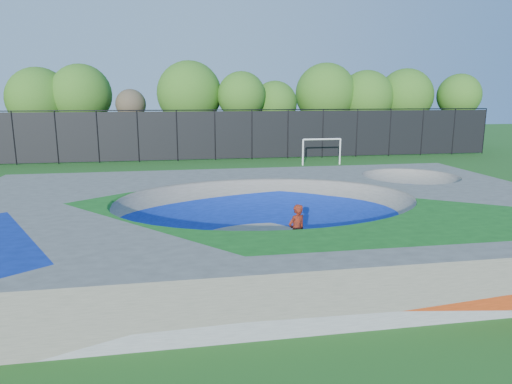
% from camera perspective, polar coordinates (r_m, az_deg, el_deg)
% --- Properties ---
extents(ground, '(120.00, 120.00, 0.00)m').
position_cam_1_polar(ground, '(16.78, 1.20, -5.80)').
color(ground, '#1F5A19').
rests_on(ground, ground).
extents(skate_deck, '(22.00, 14.00, 1.50)m').
position_cam_1_polar(skate_deck, '(16.57, 1.21, -3.33)').
color(skate_deck, gray).
rests_on(skate_deck, ground).
extents(skater, '(0.76, 0.66, 1.77)m').
position_cam_1_polar(skater, '(14.62, 5.10, -4.91)').
color(skater, red).
rests_on(skater, ground).
extents(skateboard, '(0.80, 0.55, 0.05)m').
position_cam_1_polar(skateboard, '(14.89, 5.04, -8.08)').
color(skateboard, black).
rests_on(skateboard, ground).
extents(soccer_goal, '(3.02, 0.12, 1.99)m').
position_cam_1_polar(soccer_goal, '(34.60, 8.22, 5.64)').
color(soccer_goal, white).
rests_on(soccer_goal, ground).
extents(fence, '(48.09, 0.09, 4.04)m').
position_cam_1_polar(fence, '(36.93, -5.15, 7.22)').
color(fence, black).
rests_on(fence, ground).
extents(treeline, '(52.30, 7.48, 8.18)m').
position_cam_1_polar(treeline, '(42.03, -6.15, 11.79)').
color(treeline, '#4B3C25').
rests_on(treeline, ground).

